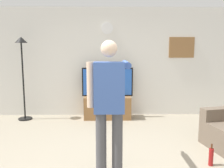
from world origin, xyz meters
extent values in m
cube|color=silver|center=(0.00, 2.95, 1.35)|extent=(6.40, 0.10, 2.70)
cube|color=olive|center=(-0.12, 2.60, 0.27)|extent=(1.12, 0.48, 0.54)
sphere|color=black|center=(-0.12, 2.34, 0.30)|extent=(0.04, 0.04, 0.04)
cube|color=black|center=(-0.12, 2.65, 0.89)|extent=(1.23, 0.06, 0.69)
cube|color=blue|center=(-0.12, 2.62, 0.89)|extent=(1.17, 0.01, 0.63)
cylinder|color=white|center=(-0.12, 2.89, 2.19)|extent=(0.28, 0.03, 0.28)
cube|color=olive|center=(1.74, 2.90, 1.72)|extent=(0.63, 0.04, 0.51)
cylinder|color=black|center=(-2.11, 2.53, 0.01)|extent=(0.32, 0.32, 0.03)
cylinder|color=black|center=(-2.11, 2.53, 0.93)|extent=(0.04, 0.04, 1.79)
cone|color=black|center=(-2.11, 2.53, 1.89)|extent=(0.28, 0.28, 0.14)
cylinder|color=#4C4C51|center=(-0.20, -0.09, 0.43)|extent=(0.14, 0.14, 0.87)
cylinder|color=#4C4C51|center=(0.01, -0.09, 0.43)|extent=(0.14, 0.14, 0.87)
cube|color=#3F60AD|center=(-0.10, -0.09, 1.19)|extent=(0.39, 0.22, 0.65)
sphere|color=beige|center=(-0.10, -0.09, 1.68)|extent=(0.21, 0.21, 0.21)
cylinder|color=beige|center=(-0.34, -0.09, 1.23)|extent=(0.09, 0.09, 0.58)
cylinder|color=#3F60AD|center=(0.14, 0.20, 1.47)|extent=(0.09, 0.58, 0.09)
cube|color=white|center=(0.14, 0.52, 1.47)|extent=(0.04, 0.12, 0.04)
cube|color=#6B5B4C|center=(1.98, 1.04, 0.53)|extent=(0.87, 0.36, 0.22)
cylinder|color=maroon|center=(1.38, 0.15, 0.13)|extent=(0.07, 0.07, 0.26)
cylinder|color=#4C2814|center=(1.38, 0.15, 0.29)|extent=(0.02, 0.02, 0.07)
camera|label=1|loc=(-0.12, -3.08, 1.68)|focal=38.15mm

